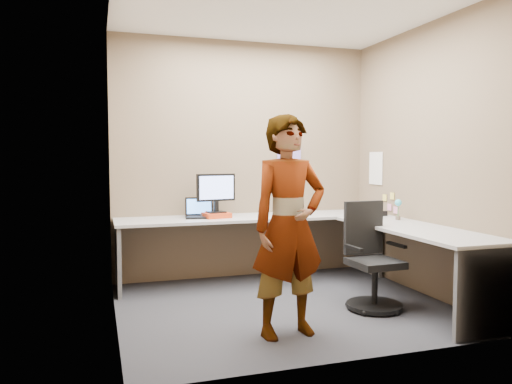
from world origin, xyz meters
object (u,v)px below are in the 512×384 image
object	(u,v)px
desk	(311,235)
person	(289,226)
office_chair	(371,266)
monitor	(216,190)

from	to	relation	value
desk	person	xyz separation A→B (m)	(-0.67, -1.09, 0.26)
office_chair	person	bearing A→B (deg)	-159.28
desk	office_chair	size ratio (longest dim) A/B	3.12
desk	person	world-z (taller)	person
office_chair	monitor	bearing A→B (deg)	130.35
monitor	person	world-z (taller)	person
monitor	office_chair	xyz separation A→B (m)	(1.16, -1.24, -0.64)
monitor	person	bearing A→B (deg)	-95.23
desk	office_chair	distance (m)	0.76
monitor	person	xyz separation A→B (m)	(0.18, -1.67, -0.18)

